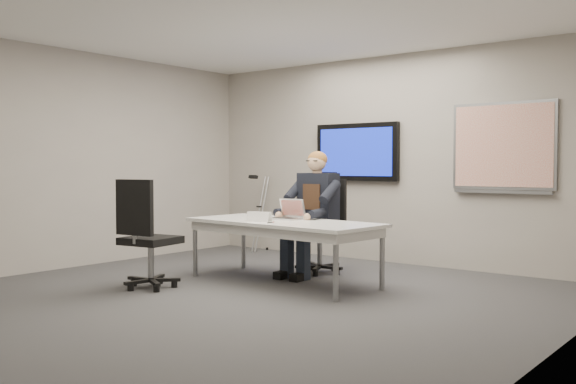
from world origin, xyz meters
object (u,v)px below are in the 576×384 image
Objects in this scene: office_chair_far at (322,244)px; laptop at (288,214)px; conference_table at (283,228)px; office_chair_near at (148,255)px; seated_person at (309,225)px.

office_chair_far reaches higher than laptop.
conference_table is 2.03× the size of office_chair_far.
office_chair_far is 0.75m from laptop.
office_chair_far is 0.98× the size of office_chair_near.
laptop is (-0.03, -0.36, 0.16)m from seated_person.
laptop is (-0.03, -0.63, 0.40)m from office_chair_far.
office_chair_near is at bearing -125.44° from laptop.
office_chair_near is at bearing -118.79° from office_chair_far.
office_chair_near is 0.79× the size of seated_person.
office_chair_near is at bearing -124.01° from conference_table.
office_chair_near is 3.41× the size of laptop.
conference_table is 1.56× the size of seated_person.
seated_person is at bearing 99.35° from conference_table.
seated_person is (0.86, 1.72, 0.23)m from office_chair_near.
conference_table is 1.51m from office_chair_near.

